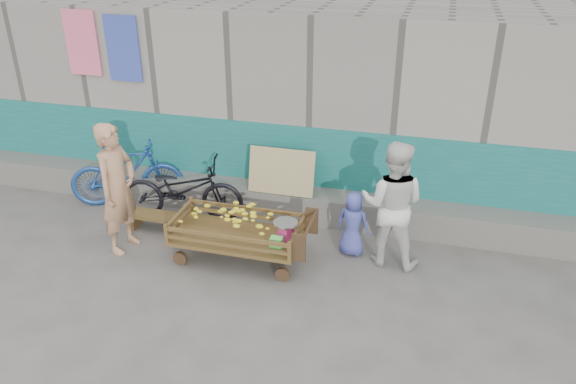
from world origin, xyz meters
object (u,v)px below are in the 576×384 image
(banana_cart, at_px, (235,225))
(bicycle_dark, at_px, (182,190))
(bicycle_blue, at_px, (127,174))
(bench, at_px, (160,219))
(vendor_man, at_px, (118,188))
(woman, at_px, (392,204))
(child, at_px, (353,223))

(banana_cart, relative_size, bicycle_dark, 1.01)
(banana_cart, bearing_deg, bicycle_blue, 153.83)
(bench, relative_size, vendor_man, 0.56)
(bicycle_dark, height_order, bicycle_blue, bicycle_blue)
(banana_cart, relative_size, woman, 1.08)
(child, bearing_deg, vendor_man, 22.42)
(bench, xyz_separation_m, bicycle_blue, (-0.86, 0.64, 0.35))
(woman, xyz_separation_m, child, (-0.51, 0.07, -0.40))
(vendor_man, xyz_separation_m, woman, (3.62, 0.62, -0.06))
(child, relative_size, bicycle_dark, 0.50)
(vendor_man, height_order, child, vendor_man)
(vendor_man, bearing_deg, bicycle_blue, 33.42)
(woman, bearing_deg, bench, 5.64)
(banana_cart, xyz_separation_m, vendor_man, (-1.62, -0.11, 0.38))
(woman, bearing_deg, child, -2.86)
(banana_cart, xyz_separation_m, woman, (2.00, 0.51, 0.32))
(bench, distance_m, woman, 3.42)
(vendor_man, bearing_deg, bicycle_dark, -16.87)
(vendor_man, height_order, bicycle_blue, vendor_man)
(vendor_man, distance_m, woman, 3.67)
(vendor_man, xyz_separation_m, child, (3.11, 0.69, -0.46))
(child, height_order, bicycle_blue, bicycle_blue)
(woman, relative_size, bicycle_dark, 0.93)
(child, height_order, bicycle_dark, bicycle_dark)
(banana_cart, height_order, woman, woman)
(woman, relative_size, child, 1.86)
(vendor_man, xyz_separation_m, bicycle_dark, (0.44, 1.00, -0.44))
(banana_cart, bearing_deg, vendor_man, -176.07)
(vendor_man, height_order, woman, vendor_man)
(banana_cart, xyz_separation_m, bench, (-1.35, 0.45, -0.35))
(bench, height_order, bicycle_dark, bicycle_dark)
(banana_cart, height_order, bench, banana_cart)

